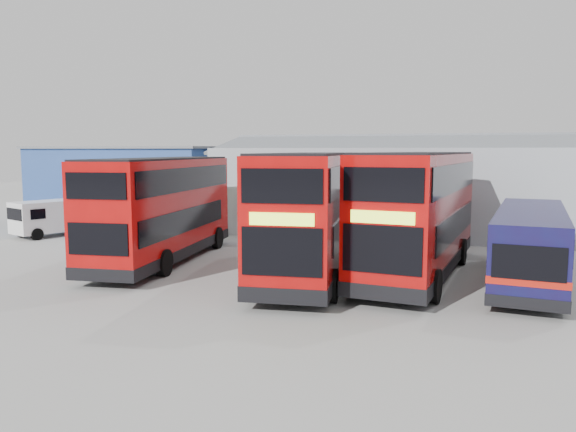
% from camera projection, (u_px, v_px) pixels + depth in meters
% --- Properties ---
extents(ground_plane, '(120.00, 120.00, 0.00)m').
position_uv_depth(ground_plane, '(229.00, 308.00, 17.43)').
color(ground_plane, gray).
rests_on(ground_plane, ground).
extents(office_block, '(12.30, 8.32, 5.12)m').
position_uv_depth(office_block, '(138.00, 184.00, 38.19)').
color(office_block, navy).
rests_on(office_block, ground).
extents(maintenance_shed, '(30.50, 12.00, 5.89)m').
position_uv_depth(maintenance_shed, '(477.00, 188.00, 33.97)').
color(maintenance_shed, '#9AA1A9').
rests_on(maintenance_shed, ground).
extents(double_decker_left, '(3.48, 10.92, 4.54)m').
position_uv_depth(double_decker_left, '(163.00, 210.00, 24.41)').
color(double_decker_left, '#AD0A09').
rests_on(double_decker_left, ground).
extents(double_decker_centre, '(3.68, 11.46, 4.77)m').
position_uv_depth(double_decker_centre, '(311.00, 215.00, 21.74)').
color(double_decker_centre, '#AD0A09').
rests_on(double_decker_centre, ground).
extents(double_decker_right, '(4.23, 11.57, 4.79)m').
position_uv_depth(double_decker_right, '(419.00, 215.00, 21.72)').
color(double_decker_right, '#AD0A09').
rests_on(double_decker_right, ground).
extents(single_decker_blue, '(3.59, 10.23, 2.72)m').
position_uv_depth(single_decker_blue, '(530.00, 247.00, 20.53)').
color(single_decker_blue, '#0E103E').
rests_on(single_decker_blue, ground).
extents(panel_van, '(3.51, 4.96, 2.03)m').
position_uv_depth(panel_van, '(55.00, 216.00, 32.16)').
color(panel_van, white).
rests_on(panel_van, ground).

